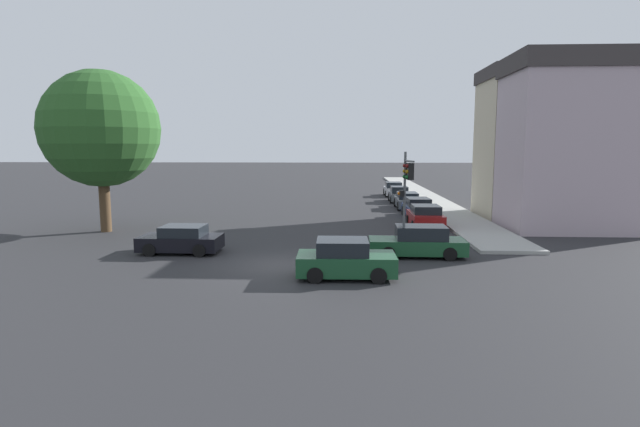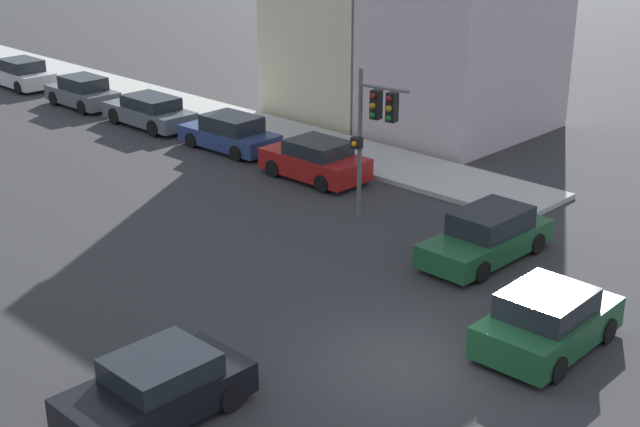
{
  "view_description": "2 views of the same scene",
  "coord_description": "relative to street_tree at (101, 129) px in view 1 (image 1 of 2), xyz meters",
  "views": [
    {
      "loc": [
        2.68,
        -21.22,
        5.11
      ],
      "look_at": [
        1.51,
        2.97,
        1.9
      ],
      "focal_mm": 28.0,
      "sensor_mm": 36.0,
      "label": 1
    },
    {
      "loc": [
        -14.22,
        -10.88,
        10.49
      ],
      "look_at": [
        3.27,
        5.93,
        1.16
      ],
      "focal_mm": 50.0,
      "sensor_mm": 36.0,
      "label": 2
    }
  ],
  "objects": [
    {
      "name": "ground_plane",
      "position": [
        11.86,
        -8.25,
        -6.2
      ],
      "size": [
        300.0,
        300.0,
        0.0
      ],
      "primitive_type": "plane",
      "color": "#28282B"
    },
    {
      "name": "sidewalk_strip",
      "position": [
        22.78,
        24.44,
        -6.11
      ],
      "size": [
        3.27,
        60.0,
        0.18
      ],
      "color": "#9E9E99",
      "rests_on": "ground_plane"
    },
    {
      "name": "rowhouse_backdrop",
      "position": [
        28.28,
        4.78,
        -0.79
      ],
      "size": [
        8.22,
        11.61,
        10.79
      ],
      "color": "#B29EA8",
      "rests_on": "ground_plane"
    },
    {
      "name": "street_tree",
      "position": [
        0.0,
        0.0,
        0.0
      ],
      "size": [
        6.94,
        6.94,
        9.69
      ],
      "color": "#4C3823",
      "rests_on": "ground_plane"
    },
    {
      "name": "traffic_signal",
      "position": [
        17.98,
        -1.9,
        -2.84
      ],
      "size": [
        0.74,
        1.87,
        4.88
      ],
      "rotation": [
        0.0,
        0.0,
        3.28
      ],
      "color": "#515456",
      "rests_on": "ground_plane"
    },
    {
      "name": "crossing_car_0",
      "position": [
        18.04,
        -6.2,
        -5.52
      ],
      "size": [
        4.5,
        1.92,
        1.47
      ],
      "rotation": [
        0.0,
        0.0,
        3.13
      ],
      "color": "#194728",
      "rests_on": "ground_plane"
    },
    {
      "name": "crossing_car_1",
      "position": [
        14.61,
        -10.17,
        -5.49
      ],
      "size": [
        3.9,
        2.11,
        1.52
      ],
      "rotation": [
        0.0,
        0.0,
        0.02
      ],
      "color": "#194728",
      "rests_on": "ground_plane"
    },
    {
      "name": "crossing_car_2",
      "position": [
        6.62,
        -5.88,
        -5.56
      ],
      "size": [
        3.89,
        2.08,
        1.34
      ],
      "rotation": [
        0.0,
        0.0,
        3.13
      ],
      "color": "black",
      "rests_on": "ground_plane"
    },
    {
      "name": "parked_car_0",
      "position": [
        19.74,
        2.35,
        -5.5
      ],
      "size": [
        2.02,
        4.0,
        1.47
      ],
      "rotation": [
        0.0,
        0.0,
        1.57
      ],
      "color": "maroon",
      "rests_on": "ground_plane"
    },
    {
      "name": "parked_car_1",
      "position": [
        19.99,
        7.36,
        -5.53
      ],
      "size": [
        2.0,
        4.36,
        1.43
      ],
      "rotation": [
        0.0,
        0.0,
        1.6
      ],
      "color": "navy",
      "rests_on": "ground_plane"
    },
    {
      "name": "parked_car_2",
      "position": [
        19.85,
        12.57,
        -5.53
      ],
      "size": [
        1.93,
        4.71,
        1.38
      ],
      "rotation": [
        0.0,
        0.0,
        1.56
      ],
      "color": "#4C5156",
      "rests_on": "ground_plane"
    },
    {
      "name": "parked_car_3",
      "position": [
        19.72,
        17.73,
        -5.51
      ],
      "size": [
        1.84,
        4.08,
        1.48
      ],
      "rotation": [
        0.0,
        0.0,
        1.56
      ],
      "color": "#4C5156",
      "rests_on": "ground_plane"
    },
    {
      "name": "parked_car_4",
      "position": [
        19.76,
        23.59,
        -5.5
      ],
      "size": [
        1.93,
        4.15,
        1.49
      ],
      "rotation": [
        0.0,
        0.0,
        1.56
      ],
      "color": "#B7B7BC",
      "rests_on": "ground_plane"
    }
  ]
}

